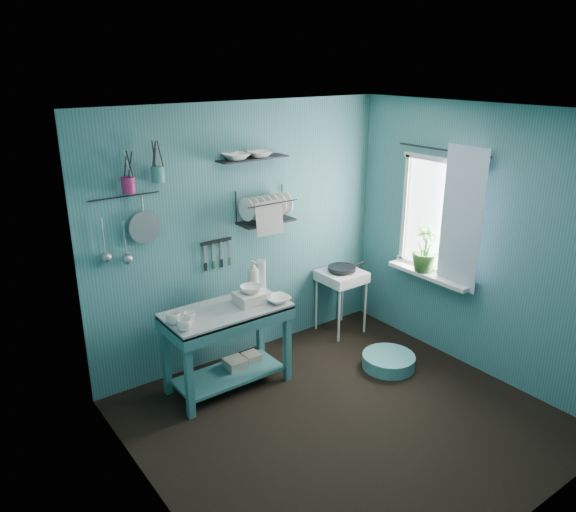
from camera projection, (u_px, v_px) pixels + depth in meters
floor at (343, 420)px, 4.68m from camera, size 3.20×3.20×0.00m
ceiling at (355, 112)px, 3.86m from camera, size 3.20×3.20×0.00m
wall_back at (244, 234)px, 5.41m from camera, size 3.20×0.00×3.20m
wall_front at (530, 362)px, 3.13m from camera, size 3.20×0.00×3.20m
wall_left at (151, 339)px, 3.38m from camera, size 0.00×3.00×3.00m
wall_right at (478, 243)px, 5.16m from camera, size 0.00×3.00×3.00m
work_counter at (228, 348)px, 5.04m from camera, size 1.11×0.57×0.78m
mug_left at (184, 325)px, 4.51m from camera, size 0.12×0.12×0.10m
mug_mid at (190, 318)px, 4.64m from camera, size 0.14×0.14×0.09m
mug_right at (173, 318)px, 4.62m from camera, size 0.17×0.17×0.10m
wash_tub at (251, 298)px, 5.02m from camera, size 0.28×0.22×0.10m
tub_bowl at (251, 289)px, 5.00m from camera, size 0.20×0.19×0.06m
soap_bottle at (254, 276)px, 5.25m from camera, size 0.12×0.12×0.30m
water_bottle at (261, 274)px, 5.33m from camera, size 0.09×0.09×0.28m
counter_bowl at (278, 299)px, 5.04m from camera, size 0.22×0.22×0.05m
hotplate_stand at (341, 301)px, 6.12m from camera, size 0.46×0.46×0.70m
frying_pan at (342, 268)px, 5.99m from camera, size 0.30×0.30×0.03m
knife_strip at (216, 241)px, 5.21m from camera, size 0.32×0.03×0.03m
dish_rack at (266, 206)px, 5.32m from camera, size 0.56×0.27×0.32m
upper_shelf at (253, 159)px, 5.12m from camera, size 0.70×0.20×0.02m
shelf_bowl_left at (236, 148)px, 4.98m from camera, size 0.23×0.23×0.06m
shelf_bowl_right at (259, 153)px, 5.15m from camera, size 0.25×0.25×0.05m
utensil_cup_magenta at (128, 185)px, 4.51m from camera, size 0.11×0.11×0.13m
utensil_cup_teal at (158, 174)px, 4.64m from camera, size 0.11×0.11×0.13m
colander at (145, 227)px, 4.72m from camera, size 0.28×0.03×0.28m
ladle_outer at (103, 237)px, 4.54m from camera, size 0.01×0.01×0.30m
ladle_inner at (125, 239)px, 4.66m from camera, size 0.01×0.01×0.30m
hook_rail at (124, 196)px, 4.57m from camera, size 0.60×0.01×0.01m
window_glass at (440, 217)px, 5.45m from camera, size 0.00×1.10×1.10m
windowsill at (429, 275)px, 5.60m from camera, size 0.16×0.95×0.04m
curtain at (461, 219)px, 5.17m from camera, size 0.00×1.35×1.35m
curtain_rod at (443, 150)px, 5.21m from camera, size 0.02×1.05×0.02m
potted_plant at (426, 249)px, 5.57m from camera, size 0.30×0.30×0.47m
storage_tin_large at (235, 370)px, 5.23m from camera, size 0.18×0.18×0.22m
storage_tin_small at (252, 363)px, 5.37m from camera, size 0.15×0.15×0.20m
floor_basin at (389, 361)px, 5.47m from camera, size 0.51×0.51×0.13m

